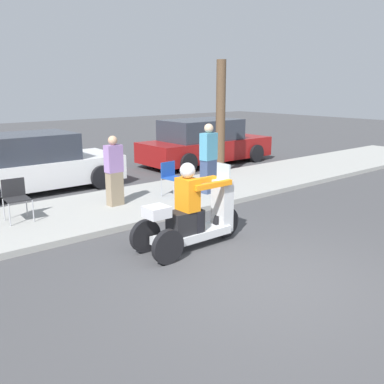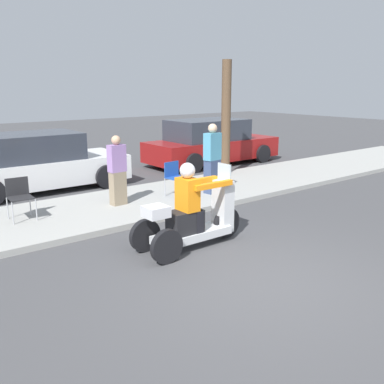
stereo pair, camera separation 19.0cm
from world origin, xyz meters
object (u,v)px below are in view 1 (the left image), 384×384
parked_car_lot_right (205,143)px  tree_trunk (221,118)px  motorcycle_trike (192,217)px  spectator_end_of_line (208,160)px  folding_chair_set_back (16,195)px  parked_car_lot_center (31,164)px  folding_chair_curbside (171,175)px  spectator_far_back (114,172)px

parked_car_lot_right → tree_trunk: size_ratio=1.46×
motorcycle_trike → spectator_end_of_line: spectator_end_of_line is taller
folding_chair_set_back → tree_trunk: bearing=8.3°
parked_car_lot_right → spectator_end_of_line: bearing=-129.9°
parked_car_lot_center → tree_trunk: tree_trunk is taller
spectator_end_of_line → parked_car_lot_center: spectator_end_of_line is taller
folding_chair_curbside → parked_car_lot_right: (3.95, 3.32, 0.12)m
spectator_far_back → parked_car_lot_right: bearing=30.5°
parked_car_lot_center → tree_trunk: (5.08, -1.83, 1.07)m
spectator_far_back → spectator_end_of_line: spectator_end_of_line is taller
folding_chair_set_back → motorcycle_trike: bearing=-57.7°
parked_car_lot_right → tree_trunk: tree_trunk is taller
parked_car_lot_right → spectator_far_back: bearing=-149.5°
spectator_far_back → tree_trunk: size_ratio=0.47×
folding_chair_set_back → folding_chair_curbside: 3.54m
folding_chair_curbside → parked_car_lot_center: (-2.26, 3.14, 0.09)m
motorcycle_trike → folding_chair_curbside: 3.13m
folding_chair_set_back → tree_trunk: tree_trunk is taller
parked_car_lot_center → tree_trunk: bearing=-19.8°
folding_chair_set_back → folding_chair_curbside: (3.52, -0.39, 0.00)m
spectator_end_of_line → folding_chair_curbside: spectator_end_of_line is taller
parked_car_lot_center → folding_chair_set_back: bearing=-114.6°
parked_car_lot_right → parked_car_lot_center: bearing=-178.3°
spectator_far_back → parked_car_lot_center: bearing=104.8°
tree_trunk → parked_car_lot_right: bearing=60.6°
spectator_far_back → folding_chair_set_back: 2.08m
spectator_far_back → tree_trunk: 4.54m
spectator_far_back → spectator_end_of_line: bearing=-11.0°
motorcycle_trike → folding_chair_curbside: motorcycle_trike is taller
folding_chair_curbside → spectator_end_of_line: bearing=-20.4°
parked_car_lot_right → parked_car_lot_center: 6.21m
folding_chair_curbside → folding_chair_set_back: bearing=173.7°
folding_chair_curbside → tree_trunk: tree_trunk is taller
motorcycle_trike → spectator_far_back: (0.10, 2.84, 0.33)m
tree_trunk → spectator_end_of_line: bearing=-139.5°
spectator_far_back → spectator_end_of_line: (2.36, -0.46, 0.08)m
spectator_far_back → parked_car_lot_center: size_ratio=0.34×
motorcycle_trike → tree_trunk: 6.07m
parked_car_lot_center → spectator_far_back: bearing=-75.2°
spectator_far_back → folding_chair_set_back: (-2.05, 0.26, -0.24)m
folding_chair_set_back → parked_car_lot_center: size_ratio=0.18×
folding_chair_set_back → folding_chair_curbside: same height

